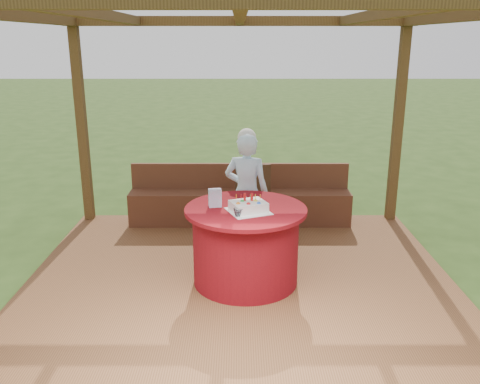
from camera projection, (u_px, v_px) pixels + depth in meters
name	position (u px, v px, depth m)	size (l,w,h in m)	color
ground	(240.00, 288.00, 5.45)	(60.00, 60.00, 0.00)	#2A4617
deck	(240.00, 283.00, 5.43)	(4.50, 4.00, 0.12)	brown
pergola	(240.00, 56.00, 4.75)	(4.50, 4.00, 2.72)	brown
bench	(240.00, 204.00, 6.98)	(3.00, 0.42, 0.80)	brown
table	(246.00, 245.00, 5.22)	(1.24, 1.24, 0.81)	maroon
chair	(255.00, 198.00, 6.43)	(0.53, 0.53, 0.91)	#3C2313
elderly_woman	(247.00, 191.00, 5.92)	(0.59, 0.46, 1.48)	#A8D9FA
birthday_cake	(248.00, 206.00, 4.99)	(0.49, 0.49, 0.17)	white
gift_bag	(215.00, 198.00, 5.12)	(0.13, 0.08, 0.18)	#EF9BDB
drinking_glass	(238.00, 213.00, 4.84)	(0.09, 0.09, 0.08)	silver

